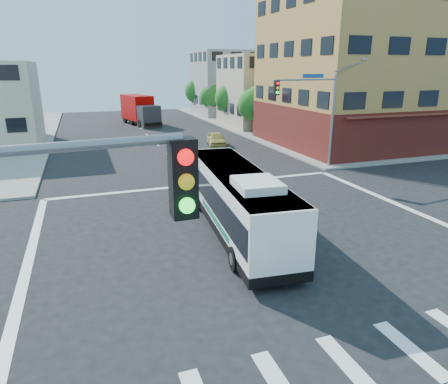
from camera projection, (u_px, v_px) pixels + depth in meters
name	position (u px, v px, depth m)	size (l,w,h in m)	color
ground	(258.00, 241.00, 17.85)	(120.00, 120.00, 0.00)	black
sidewalk_ne	(375.00, 118.00, 60.45)	(50.00, 50.00, 0.15)	gray
corner_building_ne	(369.00, 84.00, 39.08)	(18.10, 15.44, 14.00)	#B57D41
building_east_near	(271.00, 91.00, 52.49)	(12.06, 10.06, 9.00)	tan
building_east_far	(234.00, 83.00, 64.94)	(12.06, 10.06, 10.00)	gray
signal_mast_ne	(315.00, 103.00, 28.81)	(7.91, 1.13, 8.07)	gray
street_tree_a	(254.00, 103.00, 45.70)	(3.60, 3.60, 5.53)	#3B2315
street_tree_b	(230.00, 97.00, 52.85)	(3.80, 3.80, 5.79)	#3B2315
street_tree_c	(212.00, 95.00, 60.14)	(3.40, 3.40, 5.29)	#3B2315
street_tree_d	(197.00, 90.00, 67.22)	(4.00, 4.00, 6.03)	#3B2315
transit_bus	(237.00, 200.00, 18.30)	(3.34, 11.25, 3.28)	black
box_truck	(140.00, 111.00, 53.63)	(4.33, 8.94, 3.87)	#28282D
parked_car	(216.00, 139.00, 39.24)	(1.64, 4.08, 1.39)	tan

